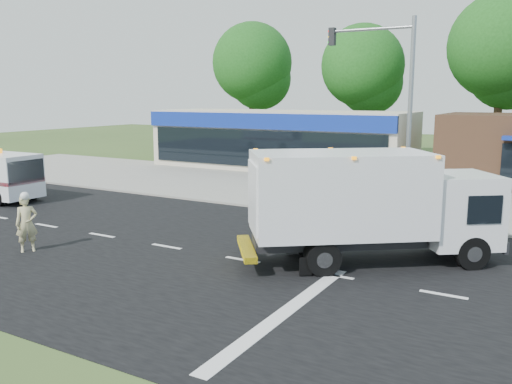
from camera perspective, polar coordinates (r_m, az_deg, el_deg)
ground at (r=16.89m, az=-1.40°, el=-7.19°), size 120.00×120.00×0.00m
road_asphalt at (r=16.89m, az=-1.40°, el=-7.17°), size 60.00×14.00×0.02m
sidewalk at (r=24.04m, az=8.80°, el=-1.93°), size 60.00×2.40×0.12m
parking_apron at (r=29.45m, az=12.88°, el=0.04°), size 60.00×9.00×0.02m
lane_markings at (r=15.13m, az=0.34°, el=-9.20°), size 55.20×7.00×0.01m
ems_box_truck at (r=16.51m, az=11.66°, el=-0.78°), size 7.58×6.47×3.41m
emergency_worker at (r=19.06m, az=-23.00°, el=-2.99°), size 0.75×0.82×1.98m
retail_strip_mall at (r=38.05m, az=2.60°, el=5.55°), size 18.00×6.20×4.00m
traffic_signal_pole at (r=22.22m, az=14.32°, el=9.54°), size 3.51×0.25×8.00m
background_trees at (r=43.01m, az=17.89°, el=12.77°), size 36.77×7.39×12.10m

